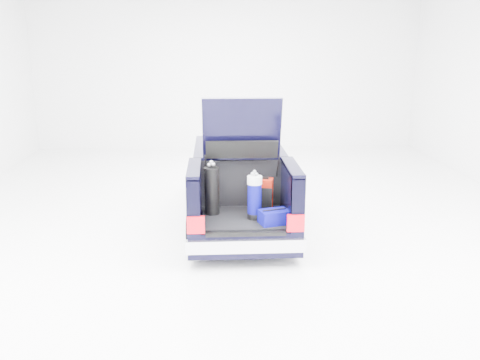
{
  "coord_description": "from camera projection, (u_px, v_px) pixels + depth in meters",
  "views": [
    {
      "loc": [
        -0.47,
        -9.19,
        3.32
      ],
      "look_at": [
        0.0,
        -0.5,
        0.94
      ],
      "focal_mm": 38.0,
      "sensor_mm": 36.0,
      "label": 1
    }
  ],
  "objects": [
    {
      "name": "ground",
      "position": [
        239.0,
        220.0,
        9.75
      ],
      "size": [
        14.0,
        14.0,
        0.0
      ],
      "primitive_type": "plane",
      "color": "white",
      "rests_on": "ground"
    },
    {
      "name": "car",
      "position": [
        238.0,
        185.0,
        9.68
      ],
      "size": [
        1.87,
        4.65,
        2.47
      ],
      "color": "black",
      "rests_on": "ground"
    },
    {
      "name": "blue_duffel",
      "position": [
        274.0,
        217.0,
        7.83
      ],
      "size": [
        0.51,
        0.41,
        0.23
      ],
      "rotation": [
        0.0,
        0.0,
        0.29
      ],
      "color": "#060462",
      "rests_on": "car"
    },
    {
      "name": "black_golf_bag",
      "position": [
        212.0,
        190.0,
        8.2
      ],
      "size": [
        0.3,
        0.31,
        0.87
      ],
      "rotation": [
        0.0,
        0.0,
        -0.23
      ],
      "color": "black",
      "rests_on": "car"
    },
    {
      "name": "blue_golf_bag",
      "position": [
        255.0,
        197.0,
        7.99
      ],
      "size": [
        0.3,
        0.3,
        0.79
      ],
      "rotation": [
        0.0,
        0.0,
        -0.37
      ],
      "color": "black",
      "rests_on": "car"
    },
    {
      "name": "red_suitcase",
      "position": [
        262.0,
        195.0,
        8.33
      ],
      "size": [
        0.4,
        0.31,
        0.59
      ],
      "rotation": [
        0.0,
        0.0,
        -0.22
      ],
      "color": "#790F04",
      "rests_on": "car"
    }
  ]
}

